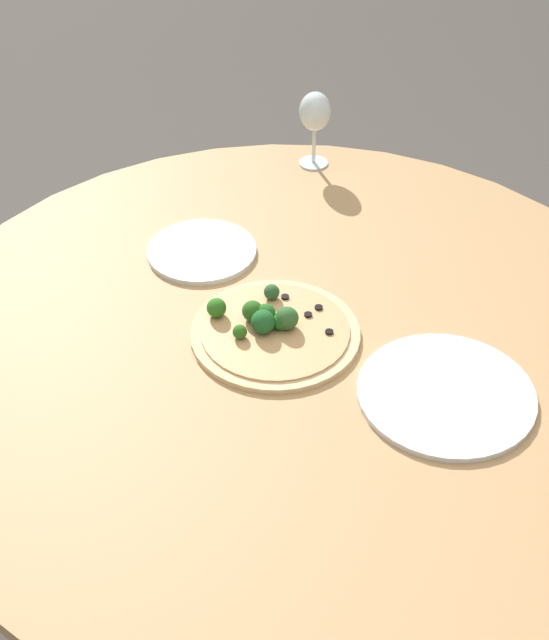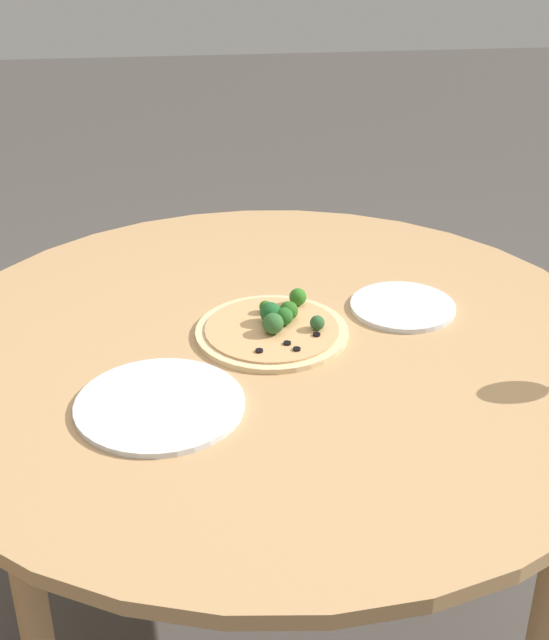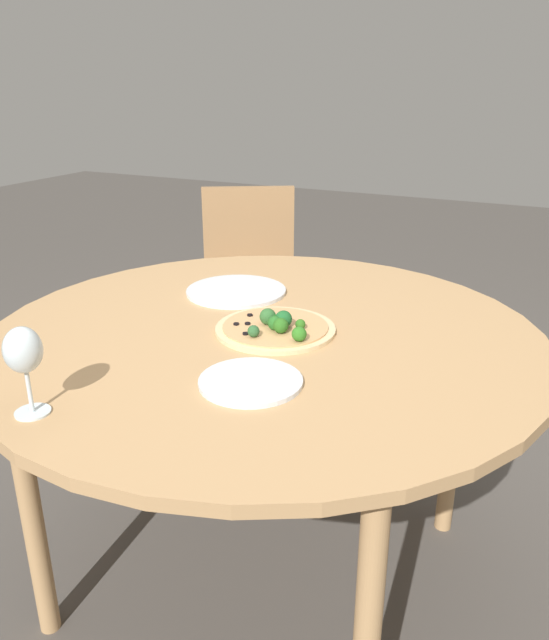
{
  "view_description": "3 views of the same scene",
  "coord_description": "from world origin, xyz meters",
  "px_view_note": "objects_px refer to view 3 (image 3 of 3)",
  "views": [
    {
      "loc": [
        1.1,
        -0.31,
        1.72
      ],
      "look_at": [
        -0.0,
        -0.03,
        0.77
      ],
      "focal_mm": 50.0,
      "sensor_mm": 36.0,
      "label": 1
    },
    {
      "loc": [
        0.15,
        1.41,
        1.56
      ],
      "look_at": [
        -0.0,
        -0.03,
        0.77
      ],
      "focal_mm": 50.0,
      "sensor_mm": 36.0,
      "label": 2
    },
    {
      "loc": [
        -1.23,
        -0.62,
        1.3
      ],
      "look_at": [
        -0.0,
        -0.03,
        0.77
      ],
      "focal_mm": 35.0,
      "sensor_mm": 36.0,
      "label": 3
    }
  ],
  "objects_px": {
    "pizza": "(275,328)",
    "wine_glass": "(23,353)",
    "chair": "(250,289)",
    "plate_near": "(251,381)",
    "plate_far": "(236,291)"
  },
  "relations": [
    {
      "from": "chair",
      "to": "wine_glass",
      "type": "distance_m",
      "value": 1.56
    },
    {
      "from": "chair",
      "to": "plate_near",
      "type": "xyz_separation_m",
      "value": [
        -1.2,
        -0.64,
        0.26
      ]
    },
    {
      "from": "plate_near",
      "to": "wine_glass",
      "type": "bearing_deg",
      "value": 132.31
    },
    {
      "from": "pizza",
      "to": "plate_near",
      "type": "bearing_deg",
      "value": -164.68
    },
    {
      "from": "pizza",
      "to": "wine_glass",
      "type": "height_order",
      "value": "wine_glass"
    },
    {
      "from": "plate_near",
      "to": "plate_far",
      "type": "relative_size",
      "value": 0.74
    },
    {
      "from": "pizza",
      "to": "plate_far",
      "type": "bearing_deg",
      "value": 46.31
    },
    {
      "from": "pizza",
      "to": "plate_far",
      "type": "distance_m",
      "value": 0.31
    },
    {
      "from": "chair",
      "to": "pizza",
      "type": "distance_m",
      "value": 1.13
    },
    {
      "from": "plate_near",
      "to": "pizza",
      "type": "bearing_deg",
      "value": 15.32
    },
    {
      "from": "wine_glass",
      "to": "plate_far",
      "type": "bearing_deg",
      "value": -0.22
    },
    {
      "from": "chair",
      "to": "wine_glass",
      "type": "xyz_separation_m",
      "value": [
        -1.47,
        -0.34,
        0.38
      ]
    },
    {
      "from": "chair",
      "to": "plate_far",
      "type": "relative_size",
      "value": 3.18
    },
    {
      "from": "pizza",
      "to": "plate_near",
      "type": "distance_m",
      "value": 0.27
    },
    {
      "from": "wine_glass",
      "to": "plate_far",
      "type": "height_order",
      "value": "wine_glass"
    }
  ]
}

